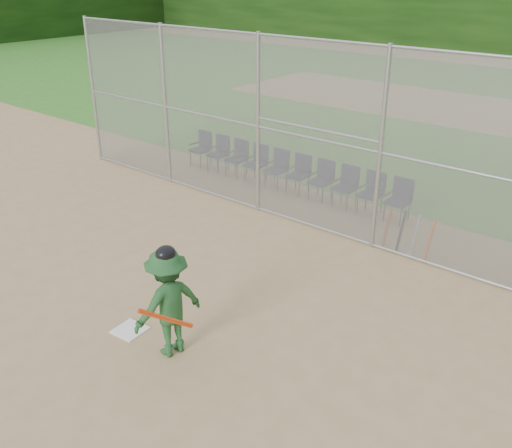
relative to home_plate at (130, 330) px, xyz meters
The scene contains 15 objects.
ground 0.50m from the home_plate, ahead, with size 100.00×100.00×0.00m, color tan.
backstop_fence 5.46m from the home_plate, 84.37° to the left, with size 16.09×0.09×4.00m.
home_plate is the anchor object (origin of this frame).
batter_at_plate 1.23m from the home_plate, ahead, with size 0.99×1.35×1.76m.
spare_bats 5.67m from the home_plate, 67.64° to the left, with size 0.96×0.37×0.83m.
chair_0 8.11m from the home_plate, 126.62° to the left, with size 0.54×0.52×0.96m, color #0F1439, non-canonical shape.
chair_1 7.73m from the home_plate, 122.56° to the left, with size 0.54×0.52×0.96m, color #0F1439, non-canonical shape.
chair_2 7.38m from the home_plate, 118.10° to the left, with size 0.54×0.52×0.96m, color #0F1439, non-canonical shape.
chair_3 7.09m from the home_plate, 113.24° to the left, with size 0.54×0.52×0.96m, color #0F1439, non-canonical shape.
chair_4 6.85m from the home_plate, 108.00° to the left, with size 0.54×0.52×0.96m, color #0F1439, non-canonical shape.
chair_5 6.67m from the home_plate, 102.42° to the left, with size 0.54×0.52×0.96m, color #0F1439, non-canonical shape.
chair_6 6.56m from the home_plate, 96.60° to the left, with size 0.54×0.52×0.96m, color #0F1439, non-canonical shape.
chair_7 6.52m from the home_plate, 90.64° to the left, with size 0.54×0.52×0.96m, color #0F1439, non-canonical shape.
chair_8 6.55m from the home_plate, 84.66° to the left, with size 0.54×0.52×0.96m, color #0F1439, non-canonical shape.
chair_9 6.64m from the home_plate, 78.80° to the left, with size 0.54×0.52×0.96m, color #0F1439, non-canonical shape.
Camera 1 is at (5.79, -4.53, 5.27)m, focal length 40.00 mm.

